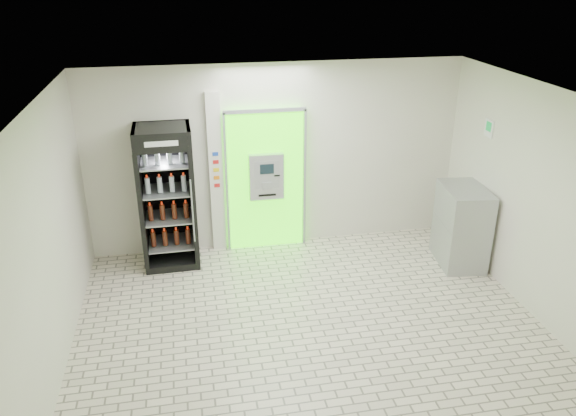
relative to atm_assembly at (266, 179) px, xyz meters
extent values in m
plane|color=#BEB19E|center=(0.20, -2.41, -1.17)|extent=(6.00, 6.00, 0.00)
plane|color=silver|center=(0.20, 0.09, 0.33)|extent=(6.00, 0.00, 6.00)
plane|color=silver|center=(0.20, -4.91, 0.33)|extent=(6.00, 0.00, 6.00)
plane|color=silver|center=(-2.80, -2.41, 0.33)|extent=(0.00, 5.00, 5.00)
plane|color=silver|center=(3.20, -2.41, 0.33)|extent=(0.00, 5.00, 5.00)
plane|color=white|center=(0.20, -2.41, 1.83)|extent=(6.00, 6.00, 0.00)
cube|color=#3CFF0B|center=(0.00, 0.02, -0.02)|extent=(1.20, 0.12, 2.30)
cube|color=gray|center=(0.00, -0.05, 1.13)|extent=(1.28, 0.04, 0.06)
cube|color=gray|center=(-0.63, -0.05, -0.02)|extent=(0.04, 0.04, 2.30)
cube|color=gray|center=(0.63, -0.05, -0.02)|extent=(0.04, 0.04, 2.30)
cube|color=black|center=(0.10, -0.04, -0.67)|extent=(0.62, 0.01, 0.67)
cube|color=black|center=(-0.34, -0.04, 0.81)|extent=(0.22, 0.01, 0.18)
cube|color=#9B9DA2|center=(0.00, -0.09, 0.08)|extent=(0.55, 0.12, 0.75)
cube|color=black|center=(0.00, -0.16, 0.23)|extent=(0.22, 0.01, 0.16)
cube|color=gray|center=(0.00, -0.16, -0.05)|extent=(0.16, 0.01, 0.12)
cube|color=black|center=(0.16, -0.16, 0.11)|extent=(0.09, 0.01, 0.02)
cube|color=black|center=(0.00, -0.16, -0.21)|extent=(0.28, 0.01, 0.03)
cube|color=silver|center=(-0.78, 0.04, 0.13)|extent=(0.22, 0.10, 2.60)
cube|color=#193FB2|center=(-0.78, -0.02, 0.48)|extent=(0.09, 0.01, 0.06)
cube|color=red|center=(-0.78, -0.02, 0.35)|extent=(0.09, 0.01, 0.06)
cube|color=yellow|center=(-0.78, -0.02, 0.22)|extent=(0.09, 0.01, 0.06)
cube|color=orange|center=(-0.78, -0.02, 0.09)|extent=(0.09, 0.01, 0.06)
cube|color=red|center=(-0.78, -0.02, -0.04)|extent=(0.09, 0.01, 0.06)
cube|color=black|center=(-1.55, -0.30, -0.07)|extent=(0.84, 0.76, 2.20)
cube|color=black|center=(-1.55, 0.05, -0.07)|extent=(0.82, 0.07, 2.20)
cube|color=#B82209|center=(-1.55, -0.67, 0.88)|extent=(0.81, 0.02, 0.26)
cube|color=white|center=(-1.55, -0.67, 0.88)|extent=(0.46, 0.01, 0.08)
cube|color=black|center=(-1.55, -0.30, -1.12)|extent=(0.84, 0.76, 0.11)
cylinder|color=gray|center=(-1.20, -0.69, -0.16)|extent=(0.02, 0.02, 0.99)
cube|color=gray|center=(-1.55, -0.30, -0.84)|extent=(0.70, 0.65, 0.02)
cube|color=gray|center=(-1.55, -0.30, -0.40)|extent=(0.70, 0.65, 0.02)
cube|color=gray|center=(-1.55, -0.30, 0.04)|extent=(0.70, 0.65, 0.02)
cube|color=gray|center=(-1.55, -0.30, 0.48)|extent=(0.70, 0.65, 0.02)
cube|color=#9B9DA2|center=(2.88, -1.16, -0.55)|extent=(0.74, 1.01, 1.25)
cube|color=gray|center=(2.56, -1.16, -0.48)|extent=(0.12, 0.91, 0.01)
cube|color=white|center=(3.19, -1.01, 0.95)|extent=(0.02, 0.22, 0.26)
cube|color=#0D943E|center=(3.18, -1.01, 0.98)|extent=(0.00, 0.14, 0.14)
camera|label=1|loc=(-1.23, -8.34, 3.18)|focal=35.00mm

